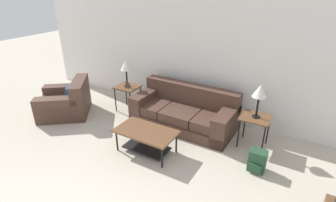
% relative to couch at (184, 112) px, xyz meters
% --- Properties ---
extents(wall_back, '(9.16, 0.06, 2.60)m').
position_rel_couch_xyz_m(wall_back, '(0.15, 0.68, 1.01)').
color(wall_back, white).
rests_on(wall_back, ground_plane).
extents(couch, '(2.15, 0.98, 0.82)m').
position_rel_couch_xyz_m(couch, '(0.00, 0.00, 0.00)').
color(couch, '#4C3328').
rests_on(couch, ground_plane).
extents(armchair, '(1.43, 1.42, 0.80)m').
position_rel_couch_xyz_m(armchair, '(-2.55, -0.91, -0.01)').
color(armchair, '#4C3328').
rests_on(armchair, ground_plane).
extents(coffee_table, '(1.07, 0.60, 0.43)m').
position_rel_couch_xyz_m(coffee_table, '(-0.14, -1.19, 0.03)').
color(coffee_table, brown).
rests_on(coffee_table, ground_plane).
extents(side_table_left, '(0.52, 0.47, 0.60)m').
position_rel_couch_xyz_m(side_table_left, '(-1.45, -0.04, 0.24)').
color(side_table_left, brown).
rests_on(side_table_left, ground_plane).
extents(side_table_right, '(0.52, 0.47, 0.60)m').
position_rel_couch_xyz_m(side_table_right, '(1.45, -0.04, 0.24)').
color(side_table_right, brown).
rests_on(side_table_right, ground_plane).
extents(table_lamp_left, '(0.25, 0.25, 0.61)m').
position_rel_couch_xyz_m(table_lamp_left, '(-1.45, -0.04, 0.79)').
color(table_lamp_left, black).
rests_on(table_lamp_left, side_table_left).
extents(table_lamp_right, '(0.25, 0.25, 0.61)m').
position_rel_couch_xyz_m(table_lamp_right, '(1.45, -0.04, 0.79)').
color(table_lamp_right, black).
rests_on(table_lamp_right, side_table_right).
extents(backpack, '(0.27, 0.28, 0.37)m').
position_rel_couch_xyz_m(backpack, '(1.69, -0.71, -0.11)').
color(backpack, '#23472D').
rests_on(backpack, ground_plane).
extents(picture_frame, '(0.10, 0.04, 0.13)m').
position_rel_couch_xyz_m(picture_frame, '(-1.39, -0.11, 0.37)').
color(picture_frame, '#4C3828').
rests_on(picture_frame, side_table_left).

